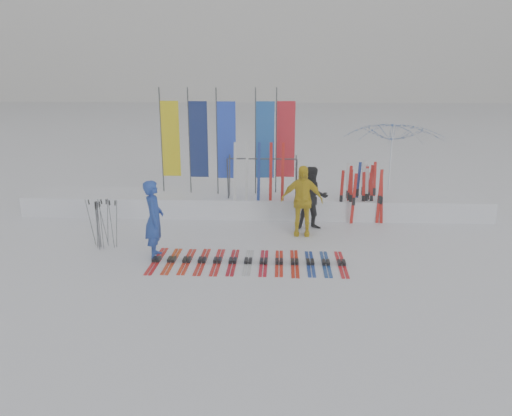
# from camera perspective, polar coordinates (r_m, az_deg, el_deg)

# --- Properties ---
(ground) EXTENTS (120.00, 120.00, 0.00)m
(ground) POSITION_cam_1_polar(r_m,az_deg,el_deg) (11.13, -1.46, -7.16)
(ground) COLOR white
(ground) RESTS_ON ground
(snow_bank) EXTENTS (14.00, 1.60, 0.60)m
(snow_bank) POSITION_cam_1_polar(r_m,az_deg,el_deg) (15.39, -0.18, 0.47)
(snow_bank) COLOR white
(snow_bank) RESTS_ON ground
(person_blue) EXTENTS (0.56, 0.74, 1.85)m
(person_blue) POSITION_cam_1_polar(r_m,az_deg,el_deg) (11.87, -11.57, -1.27)
(person_blue) COLOR #1B3C9F
(person_blue) RESTS_ON ground
(person_black) EXTENTS (0.96, 0.81, 1.76)m
(person_black) POSITION_cam_1_polar(r_m,az_deg,el_deg) (13.83, 6.50, 1.11)
(person_black) COLOR black
(person_black) RESTS_ON ground
(person_yellow) EXTENTS (1.13, 0.53, 1.89)m
(person_yellow) POSITION_cam_1_polar(r_m,az_deg,el_deg) (13.28, 5.26, 0.85)
(person_yellow) COLOR yellow
(person_yellow) RESTS_ON ground
(tent_canopy) EXTENTS (4.08, 4.11, 2.82)m
(tent_canopy) POSITION_cam_1_polar(r_m,az_deg,el_deg) (16.40, 15.27, 4.82)
(tent_canopy) COLOR white
(tent_canopy) RESTS_ON ground
(ski_row) EXTENTS (4.44, 1.70, 0.07)m
(ski_row) POSITION_cam_1_polar(r_m,az_deg,el_deg) (11.54, -0.97, -6.11)
(ski_row) COLOR red
(ski_row) RESTS_ON ground
(pole_cluster) EXTENTS (0.85, 0.47, 1.25)m
(pole_cluster) POSITION_cam_1_polar(r_m,az_deg,el_deg) (12.91, -17.20, -1.77)
(pole_cluster) COLOR #595B60
(pole_cluster) RESTS_ON ground
(feather_flags) EXTENTS (4.11, 0.30, 3.20)m
(feather_flags) POSITION_cam_1_polar(r_m,az_deg,el_deg) (15.27, -3.20, 7.77)
(feather_flags) COLOR #383A3F
(feather_flags) RESTS_ON ground
(ski_rack) EXTENTS (2.04, 0.80, 1.23)m
(ski_rack) POSITION_cam_1_polar(r_m,az_deg,el_deg) (14.74, 0.73, 4.12)
(ski_rack) COLOR #383A3F
(ski_rack) RESTS_ON ground
(upright_skis) EXTENTS (1.22, 1.19, 1.69)m
(upright_skis) POSITION_cam_1_polar(r_m,az_deg,el_deg) (15.02, 12.13, 1.65)
(upright_skis) COLOR red
(upright_skis) RESTS_ON ground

